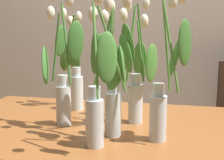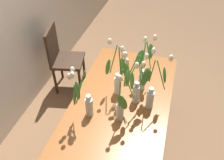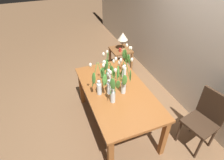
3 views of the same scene
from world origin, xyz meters
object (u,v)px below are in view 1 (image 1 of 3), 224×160
object	(u,v)px
tulip_vase_2	(108,80)
tulip_vase_0	(136,74)
dining_table	(115,145)
tulip_vase_3	(101,99)
tulip_vase_1	(62,85)
tulip_vase_5	(73,71)
tulip_vase_4	(165,92)

from	to	relation	value
tulip_vase_2	tulip_vase_0	bearing A→B (deg)	64.84
dining_table	tulip_vase_3	world-z (taller)	tulip_vase_3
dining_table	tulip_vase_1	xyz separation A→B (m)	(-0.23, -0.06, 0.28)
tulip_vase_0	tulip_vase_3	world-z (taller)	tulip_vase_0
tulip_vase_0	tulip_vase_5	xyz separation A→B (m)	(-0.37, 0.20, -0.02)
tulip_vase_2	tulip_vase_3	world-z (taller)	tulip_vase_3
tulip_vase_0	tulip_vase_5	size ratio (longest dim) A/B	1.07
tulip_vase_0	tulip_vase_2	xyz separation A→B (m)	(-0.08, -0.18, -0.00)
tulip_vase_0	tulip_vase_2	distance (m)	0.20
dining_table	tulip_vase_0	size ratio (longest dim) A/B	2.77
tulip_vase_0	tulip_vase_4	xyz separation A→B (m)	(0.14, -0.20, -0.03)
tulip_vase_3	tulip_vase_2	bearing A→B (deg)	92.48
tulip_vase_1	tulip_vase_0	bearing A→B (deg)	20.05
dining_table	tulip_vase_4	world-z (taller)	tulip_vase_4
tulip_vase_0	dining_table	bearing A→B (deg)	-145.36
dining_table	tulip_vase_3	bearing A→B (deg)	-89.23
tulip_vase_1	tulip_vase_2	distance (m)	0.24
dining_table	tulip_vase_3	size ratio (longest dim) A/B	2.81
dining_table	tulip_vase_5	xyz separation A→B (m)	(-0.29, 0.26, 0.30)
tulip_vase_0	tulip_vase_1	bearing A→B (deg)	-159.95
tulip_vase_0	tulip_vase_3	size ratio (longest dim) A/B	1.02
tulip_vase_2	tulip_vase_5	xyz separation A→B (m)	(-0.29, 0.38, -0.02)
tulip_vase_4	tulip_vase_3	bearing A→B (deg)	-150.85
tulip_vase_0	tulip_vase_1	world-z (taller)	tulip_vase_1
tulip_vase_0	tulip_vase_1	distance (m)	0.33
tulip_vase_5	dining_table	bearing A→B (deg)	-42.13
tulip_vase_2	tulip_vase_4	bearing A→B (deg)	-5.82
tulip_vase_4	dining_table	bearing A→B (deg)	146.78
dining_table	tulip_vase_5	distance (m)	0.49
tulip_vase_1	tulip_vase_3	bearing A→B (deg)	-42.75
tulip_vase_5	tulip_vase_3	bearing A→B (deg)	-61.17
tulip_vase_1	tulip_vase_4	world-z (taller)	same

